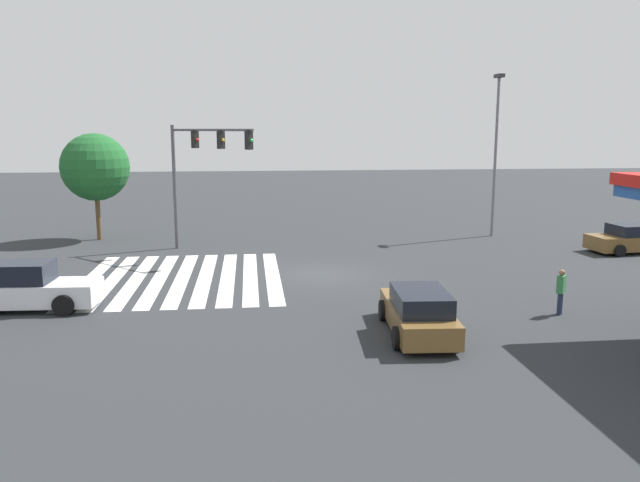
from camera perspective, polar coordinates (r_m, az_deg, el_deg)
ground_plane at (r=26.97m, az=0.00°, el=-3.07°), size 137.20×137.20×0.00m
crosswalk_markings at (r=26.96m, az=-12.47°, el=-3.31°), size 9.53×8.20×0.01m
traffic_signal_mast at (r=31.61m, az=-10.99°, el=7.37°), size 4.20×4.20×6.40m
car_0 at (r=23.94m, az=-25.39°, el=-3.91°), size 2.10×4.91×1.68m
car_1 at (r=35.45m, az=26.59°, el=0.16°), size 2.35×4.33×1.44m
car_2 at (r=19.30m, az=9.01°, el=-6.47°), size 4.54×2.18×1.46m
pedestrian at (r=22.54m, az=21.16°, el=-4.18°), size 0.41×0.41×1.56m
street_light_pole_b at (r=37.55m, az=15.80°, el=8.68°), size 0.80×0.36×9.25m
tree_corner_a at (r=37.15m, az=-19.87°, el=6.36°), size 3.76×3.76×5.98m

